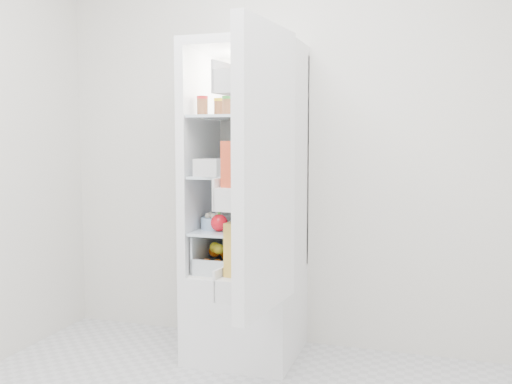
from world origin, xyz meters
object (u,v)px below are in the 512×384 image
(mushroom_bowl, at_px, (214,223))
(red_cabbage, at_px, (268,211))
(fridge_door, at_px, (260,175))
(refrigerator, at_px, (248,241))

(mushroom_bowl, bearing_deg, red_cabbage, 35.07)
(mushroom_bowl, bearing_deg, fridge_door, -49.23)
(red_cabbage, xyz_separation_m, mushroom_bowl, (-0.27, -0.19, -0.06))
(refrigerator, relative_size, mushroom_bowl, 12.53)
(red_cabbage, bearing_deg, refrigerator, -153.93)
(refrigerator, distance_m, mushroom_bowl, 0.24)
(red_cabbage, height_order, mushroom_bowl, red_cabbage)
(red_cabbage, height_order, fridge_door, fridge_door)
(refrigerator, distance_m, red_cabbage, 0.21)
(refrigerator, relative_size, red_cabbage, 9.98)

